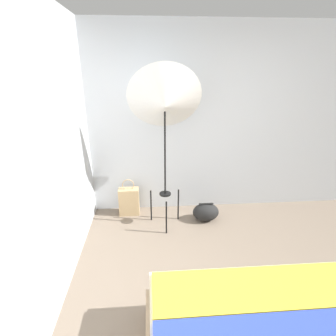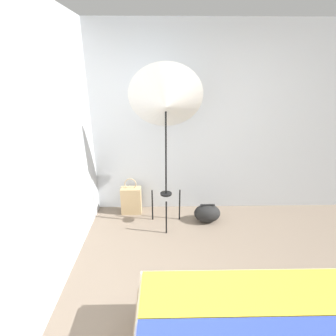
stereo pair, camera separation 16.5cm
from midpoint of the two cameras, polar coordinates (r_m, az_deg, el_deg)
The scene contains 6 objects.
ground_plane at distance 2.57m, azimuth 11.58°, elevation -31.52°, with size 14.00×14.00×0.00m, color #756656.
wall_back at distance 3.71m, azimuth 6.29°, elevation 9.69°, with size 8.00×0.05×2.60m.
wall_side_left at distance 2.77m, azimuth -20.77°, elevation 4.54°, with size 0.05×8.00×2.60m.
photo_umbrella at distance 3.13m, azimuth 1.07°, elevation 13.99°, with size 0.89×0.60×2.09m.
tote_bag at distance 3.89m, azimuth -6.79°, elevation -6.98°, with size 0.29×0.16×0.55m.
duffel_bag at distance 3.74m, azimuth 9.79°, elevation -9.69°, with size 0.36×0.26×0.26m.
Camera 2 is at (-0.39, -1.51, 2.03)m, focal length 28.00 mm.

